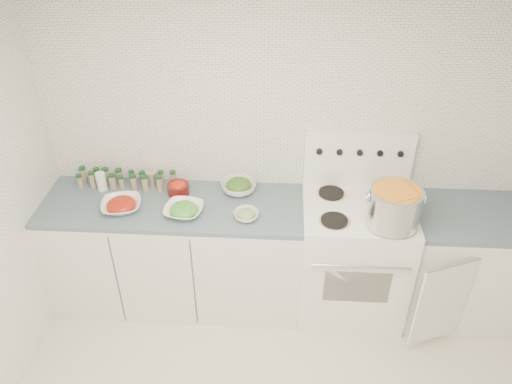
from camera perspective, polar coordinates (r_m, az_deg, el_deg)
The scene contains 13 objects.
room_walls at distance 2.14m, azimuth 4.23°, elevation -6.45°, with size 3.54×3.04×2.52m.
counter_left at distance 3.84m, azimuth -8.97°, elevation -6.79°, with size 1.85×0.62×0.90m.
stove at distance 3.77m, azimuth 10.91°, elevation -7.05°, with size 0.76×0.70×1.36m.
counter_right at distance 4.00m, azimuth 22.68°, elevation -7.60°, with size 0.89×0.78×0.90m.
stock_pot at distance 3.30m, azimuth 15.52°, elevation -1.51°, with size 0.36×0.34×0.26m.
bowl_tomato at distance 3.56m, azimuth -15.15°, elevation -1.45°, with size 0.32×0.32×0.09m.
bowl_snowpea at distance 3.43m, azimuth -8.26°, elevation -2.03°, with size 0.29×0.29×0.09m.
bowl_broccoli at distance 3.61m, azimuth -1.99°, elevation 0.68°, with size 0.28×0.28×0.10m.
bowl_zucchini at distance 3.36m, azimuth -1.14°, elevation -2.62°, with size 0.20×0.20×0.07m.
bowl_pepper at distance 3.63m, azimuth -8.88°, elevation 0.47°, with size 0.16×0.16×0.10m.
salt_canister at distance 3.79m, azimuth -17.26°, elevation 1.16°, with size 0.07×0.07×0.14m, color white.
tin_can at distance 3.77m, azimuth -11.82°, elevation 1.54°, with size 0.08×0.08×0.10m, color #B1A896.
spice_cluster at distance 3.80m, azimuth -15.00°, elevation 1.46°, with size 0.72×0.16×0.13m.
Camera 1 is at (-0.06, -1.62, 2.95)m, focal length 35.00 mm.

